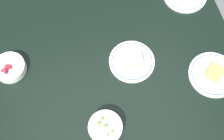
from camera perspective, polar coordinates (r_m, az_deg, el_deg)
name	(u,v)px	position (r cm, az deg, el deg)	size (l,w,h in cm)	color
dining_table	(112,73)	(125.62, 0.00, -0.70)	(121.67, 106.02, 4.00)	black
plate_cheese	(213,74)	(130.53, 20.61, -0.84)	(22.24, 22.24, 4.37)	white
plate_sandwich	(132,61)	(124.96, 4.22, 1.91)	(21.19, 21.19, 4.43)	white
bowl_peas	(105,128)	(113.48, -1.40, -12.07)	(14.20, 14.20, 6.68)	white
bowl_berries	(9,67)	(130.68, -20.84, 0.50)	(14.61, 14.61, 5.77)	white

